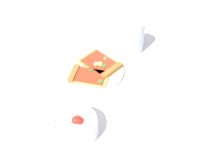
{
  "coord_description": "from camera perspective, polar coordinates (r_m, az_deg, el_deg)",
  "views": [
    {
      "loc": [
        0.54,
        0.3,
        0.64
      ],
      "look_at": [
        0.03,
        0.05,
        0.03
      ],
      "focal_mm": 40.06,
      "sensor_mm": 36.0,
      "label": 1
    }
  ],
  "objects": [
    {
      "name": "ground_plane",
      "position": [
        0.89,
        -2.11,
        1.32
      ],
      "size": [
        2.4,
        2.4,
        0.0
      ],
      "primitive_type": "plane",
      "color": "silver",
      "rests_on": "ground"
    },
    {
      "name": "plate",
      "position": [
        0.9,
        -4.49,
        2.92
      ],
      "size": [
        0.23,
        0.23,
        0.01
      ],
      "primitive_type": "cylinder",
      "color": "white",
      "rests_on": "ground_plane"
    },
    {
      "name": "pizza_slice_near",
      "position": [
        0.87,
        -5.91,
        1.86
      ],
      "size": [
        0.11,
        0.15,
        0.02
      ],
      "color": "#E5B256",
      "rests_on": "plate"
    },
    {
      "name": "pizza_slice_far",
      "position": [
        0.91,
        -2.29,
        4.4
      ],
      "size": [
        0.13,
        0.16,
        0.03
      ],
      "color": "gold",
      "rests_on": "plate"
    },
    {
      "name": "salad_bowl",
      "position": [
        0.73,
        -8.23,
        -9.48
      ],
      "size": [
        0.13,
        0.13,
        0.07
      ],
      "color": "white",
      "rests_on": "ground_plane"
    },
    {
      "name": "soda_glass",
      "position": [
        0.97,
        5.07,
        10.5
      ],
      "size": [
        0.08,
        0.08,
        0.13
      ],
      "color": "silver",
      "rests_on": "ground_plane"
    },
    {
      "name": "paper_napkin",
      "position": [
        0.77,
        6.77,
        -8.73
      ],
      "size": [
        0.14,
        0.14,
        0.0
      ],
      "primitive_type": "cube",
      "rotation": [
        0.0,
        0.0,
        0.11
      ],
      "color": "white",
      "rests_on": "ground_plane"
    }
  ]
}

